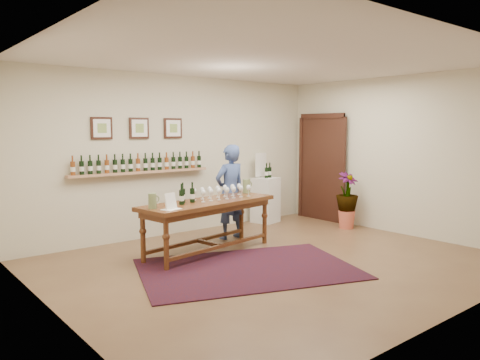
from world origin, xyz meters
TOP-DOWN VIEW (x-y plane):
  - ground at (0.00, 0.00)m, footprint 6.00×6.00m
  - room_shell at (2.11, 1.86)m, footprint 6.00×6.00m
  - rug at (-0.51, 0.02)m, footprint 3.29×2.73m
  - tasting_table at (-0.42, 1.04)m, footprint 2.33×1.04m
  - table_glasses at (-0.10, 1.12)m, footprint 1.39×0.36m
  - table_bottles at (-0.82, 1.06)m, footprint 0.32×0.24m
  - pitcher_left at (-1.41, 0.95)m, footprint 0.16×0.16m
  - pitcher_right at (0.58, 1.34)m, footprint 0.19×0.19m
  - menu_card at (-1.25, 0.75)m, footprint 0.29×0.24m
  - display_pedestal at (1.82, 2.23)m, footprint 0.55×0.55m
  - pedestal_bottles at (1.86, 2.19)m, footprint 0.34×0.17m
  - info_sign at (1.80, 2.34)m, footprint 0.37×0.11m
  - potted_plant at (2.60, 0.81)m, footprint 0.51×0.51m
  - person at (0.41, 1.57)m, footprint 0.59×0.39m

SIDE VIEW (x-z plane):
  - ground at x=0.00m, z-range 0.00..0.00m
  - rug at x=-0.51m, z-range 0.00..0.01m
  - display_pedestal at x=1.82m, z-range 0.00..0.90m
  - potted_plant at x=2.60m, z-range 0.08..0.99m
  - tasting_table at x=-0.42m, z-range 0.28..1.07m
  - person at x=0.41m, z-range 0.00..1.61m
  - table_glasses at x=-0.10m, z-range 0.80..0.99m
  - pitcher_left at x=-1.41m, z-range 0.80..1.00m
  - menu_card at x=-1.25m, z-range 0.80..1.02m
  - pitcher_right at x=0.58m, z-range 0.80..1.03m
  - table_bottles at x=-0.82m, z-range 0.80..1.10m
  - pedestal_bottles at x=1.86m, z-range 0.90..1.22m
  - room_shell at x=2.11m, z-range -1.88..4.12m
  - info_sign at x=1.80m, z-range 0.90..1.41m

